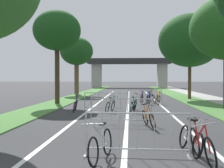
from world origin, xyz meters
name	(u,v)px	position (x,y,z in m)	size (l,w,h in m)	color
grass_verge_left	(79,96)	(-5.21, 26.27, 0.03)	(2.25, 64.22, 0.05)	#477A38
grass_verge_right	(179,96)	(5.21, 26.27, 0.03)	(2.25, 64.22, 0.05)	#477A38
sidewalk_path_right	(201,96)	(7.45, 26.27, 0.04)	(2.23, 64.22, 0.08)	#9E9B93
lane_stripe_center	(128,102)	(0.00, 18.58, 0.00)	(0.14, 37.15, 0.01)	silver
lane_stripe_right_lane	(157,102)	(2.25, 18.58, 0.00)	(0.14, 37.15, 0.01)	silver
lane_stripe_left_lane	(99,102)	(-2.25, 18.58, 0.00)	(0.14, 37.15, 0.01)	silver
overpass_bridge	(129,67)	(0.00, 53.08, 4.14)	(16.39, 4.09, 5.73)	#2D2D30
tree_left_oak_mid	(57,31)	(-5.06, 16.53, 5.23)	(3.39, 3.39, 6.71)	#3D2D1E
tree_left_pine_far	(77,52)	(-5.79, 27.83, 4.81)	(3.65, 3.65, 6.42)	brown
tree_right_cypress_far	(190,41)	(5.37, 21.83, 5.16)	(5.48, 5.48, 7.49)	#4C3823
crowd_barrier_nearest	(137,135)	(0.29, 3.16, 0.52)	(2.51, 0.53, 1.05)	#ADADB2
crowd_barrier_second	(121,111)	(-0.23, 7.88, 0.52)	(2.51, 0.53, 1.05)	#ADADB2
crowd_barrier_third	(106,102)	(-1.24, 12.59, 0.52)	(2.51, 0.51, 1.05)	#ADADB2
crowd_barrier_fourth	(145,96)	(1.23, 17.31, 0.52)	(2.52, 0.56, 1.05)	#ADADB2
bicycle_white_0	(191,139)	(1.63, 3.57, 0.35)	(0.59, 1.66, 0.98)	black
bicycle_purple_1	(142,98)	(1.02, 17.77, 0.38)	(0.43, 1.68, 0.97)	black
bicycle_blue_2	(148,99)	(1.43, 16.77, 0.37)	(0.43, 1.63, 1.00)	black
bicycle_yellow_3	(158,99)	(2.14, 16.77, 0.38)	(0.52, 1.75, 1.03)	black
bicycle_black_4	(152,98)	(1.79, 17.87, 0.37)	(0.69, 1.63, 0.98)	black
bicycle_silver_5	(101,144)	(-0.53, 2.79, 0.36)	(0.62, 1.61, 0.92)	black
bicycle_green_6	(110,106)	(-0.94, 12.06, 0.35)	(0.69, 1.60, 0.91)	black
bicycle_teal_7	(133,106)	(0.30, 12.01, 0.35)	(0.58, 1.59, 0.88)	black
bicycle_red_8	(202,145)	(1.70, 2.76, 0.38)	(0.46, 1.79, 0.97)	black
bicycle_orange_9	(148,118)	(0.82, 7.29, 0.35)	(0.52, 1.56, 0.94)	black
bicycle_white_10	(135,103)	(0.40, 13.14, 0.39)	(0.58, 1.72, 1.02)	black
bicycle_purple_11	(75,105)	(-2.89, 12.09, 0.36)	(0.43, 1.66, 0.97)	black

